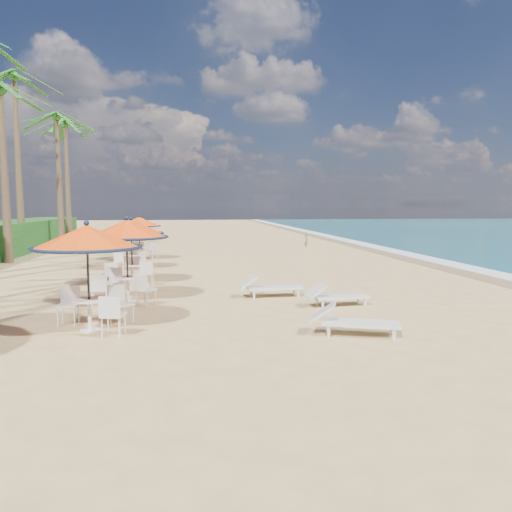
{
  "coord_description": "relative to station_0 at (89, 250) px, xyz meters",
  "views": [
    {
      "loc": [
        -3.03,
        -11.42,
        2.83
      ],
      "look_at": [
        -0.89,
        4.12,
        1.2
      ],
      "focal_mm": 35.0,
      "sensor_mm": 36.0,
      "label": 1
    }
  ],
  "objects": [
    {
      "name": "station_0",
      "position": [
        0.0,
        0.0,
        0.0
      ],
      "size": [
        2.38,
        2.38,
        2.48
      ],
      "color": "black",
      "rests_on": "ground"
    },
    {
      "name": "ground",
      "position": [
        5.19,
        0.03,
        -1.82
      ],
      "size": [
        160.0,
        160.0,
        0.0
      ],
      "primitive_type": "plane",
      "color": "tan",
      "rests_on": "ground"
    },
    {
      "name": "person",
      "position": [
        9.88,
        20.44,
        -1.33
      ],
      "size": [
        0.28,
        0.38,
        0.97
      ],
      "primitive_type": "imported",
      "rotation": [
        0.0,
        0.0,
        1.42
      ],
      "color": "brown",
      "rests_on": "ground"
    },
    {
      "name": "palm_5",
      "position": [
        -7.19,
        18.47,
        7.46
      ],
      "size": [
        5.0,
        5.0,
        10.13
      ],
      "color": "brown",
      "rests_on": "ground"
    },
    {
      "name": "station_2",
      "position": [
        0.2,
        6.59,
        -0.07
      ],
      "size": [
        2.29,
        2.39,
        2.39
      ],
      "color": "black",
      "rests_on": "ground"
    },
    {
      "name": "palm_4",
      "position": [
        -6.42,
        13.99,
        5.88
      ],
      "size": [
        5.0,
        5.0,
        8.45
      ],
      "color": "brown",
      "rests_on": "ground"
    },
    {
      "name": "foam_strip",
      "position": [
        14.49,
        10.03,
        -1.82
      ],
      "size": [
        1.2,
        140.0,
        0.04
      ],
      "primitive_type": "cube",
      "color": "white",
      "rests_on": "ground"
    },
    {
      "name": "station_1",
      "position": [
        0.39,
        3.25,
        0.01
      ],
      "size": [
        2.39,
        2.39,
        2.49
      ],
      "color": "black",
      "rests_on": "ground"
    },
    {
      "name": "wetsand_band",
      "position": [
        13.59,
        10.03,
        -1.82
      ],
      "size": [
        1.4,
        140.0,
        0.02
      ],
      "primitive_type": "cube",
      "color": "olive",
      "rests_on": "ground"
    },
    {
      "name": "lounger_mid",
      "position": [
        6.22,
        1.9,
        -1.52
      ],
      "size": [
        1.83,
        0.73,
        0.64
      ],
      "rotation": [
        0.0,
        0.0,
        0.1
      ],
      "color": "silver",
      "rests_on": "ground"
    },
    {
      "name": "palm_6",
      "position": [
        -5.91,
        22.19,
        6.07
      ],
      "size": [
        5.0,
        5.0,
        8.65
      ],
      "color": "brown",
      "rests_on": "ground"
    },
    {
      "name": "lounger_far",
      "position": [
        4.59,
        3.51,
        -1.49
      ],
      "size": [
        1.98,
        0.72,
        0.7
      ],
      "rotation": [
        0.0,
        0.0,
        0.06
      ],
      "color": "silver",
      "rests_on": "ground"
    },
    {
      "name": "station_4",
      "position": [
        -0.24,
        14.52,
        -0.14
      ],
      "size": [
        2.19,
        2.19,
        2.29
      ],
      "color": "black",
      "rests_on": "ground"
    },
    {
      "name": "station_3",
      "position": [
        -0.27,
        10.77,
        -0.22
      ],
      "size": [
        2.09,
        2.14,
        2.18
      ],
      "color": "black",
      "rests_on": "ground"
    },
    {
      "name": "palm_7",
      "position": [
        -6.43,
        26.71,
        6.24
      ],
      "size": [
        5.0,
        5.0,
        8.84
      ],
      "color": "brown",
      "rests_on": "ground"
    },
    {
      "name": "lounger_near",
      "position": [
        5.66,
        -1.17,
        -1.49
      ],
      "size": [
        2.01,
        1.2,
        0.69
      ],
      "rotation": [
        0.0,
        0.0,
        -0.34
      ],
      "color": "silver",
      "rests_on": "ground"
    }
  ]
}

